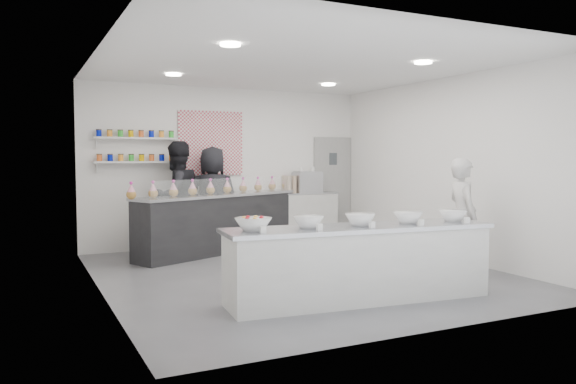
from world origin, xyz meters
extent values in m
plane|color=#515156|center=(0.00, 0.00, 0.00)|extent=(6.00, 6.00, 0.00)
plane|color=white|center=(0.00, 0.00, 3.00)|extent=(6.00, 6.00, 0.00)
plane|color=white|center=(0.00, 3.00, 1.50)|extent=(5.50, 0.00, 5.50)
plane|color=white|center=(-2.75, 0.00, 1.50)|extent=(0.00, 6.00, 6.00)
plane|color=white|center=(2.75, 0.00, 1.50)|extent=(0.00, 6.00, 6.00)
cube|color=gray|center=(2.30, 2.97, 1.05)|extent=(0.88, 0.04, 2.10)
cube|color=#B93A4C|center=(-0.35, 2.98, 1.95)|extent=(1.25, 0.03, 1.20)
cube|color=silver|center=(-1.75, 2.90, 1.60)|extent=(1.45, 0.22, 0.04)
cube|color=silver|center=(-1.75, 2.90, 2.02)|extent=(1.45, 0.22, 0.04)
cylinder|color=white|center=(-1.40, -1.00, 2.98)|extent=(0.24, 0.24, 0.02)
cylinder|color=white|center=(1.40, -1.00, 2.98)|extent=(0.24, 0.24, 0.02)
cylinder|color=white|center=(-1.40, 1.60, 2.98)|extent=(0.24, 0.24, 0.02)
cylinder|color=white|center=(1.40, 1.60, 2.98)|extent=(0.24, 0.24, 0.02)
cube|color=beige|center=(-0.06, -1.69, 0.44)|extent=(3.30, 1.06, 0.89)
cube|color=black|center=(-0.46, 2.21, 0.52)|extent=(3.33, 1.93, 1.04)
cube|color=white|center=(-0.34, 1.94, 1.19)|extent=(3.04, 1.36, 0.28)
cube|color=beige|center=(1.55, 2.78, 0.49)|extent=(1.32, 0.42, 0.98)
cube|color=#93969E|center=(1.60, 2.78, 1.18)|extent=(0.53, 0.37, 0.41)
imported|color=beige|center=(2.07, -1.09, 0.84)|extent=(0.55, 0.70, 1.68)
imported|color=black|center=(-1.14, 2.50, 0.98)|extent=(1.17, 1.05, 1.97)
imported|color=black|center=(-0.44, 2.60, 0.94)|extent=(1.06, 0.87, 1.88)
camera|label=1|loc=(-3.66, -7.19, 1.69)|focal=35.00mm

